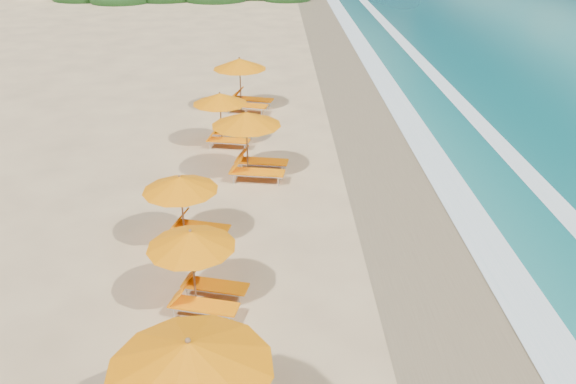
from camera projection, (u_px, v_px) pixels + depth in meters
The scene contains 8 objects.
ground at pixel (288, 229), 16.87m from camera, with size 160.00×160.00×0.00m, color tan.
wet_sand at pixel (424, 227), 16.95m from camera, with size 4.00×160.00×0.01m, color olive.
surf_foam at pixel (516, 225), 17.00m from camera, with size 4.00×160.00×0.01m.
station_2 at pixel (200, 264), 13.14m from camera, with size 2.53×2.44×2.05m.
station_3 at pixel (187, 206), 15.66m from camera, with size 2.57×2.48×2.07m.
station_4 at pixel (252, 140), 19.54m from camera, with size 2.82×2.68×2.39m.
station_5 at pixel (225, 115), 22.28m from camera, with size 2.53×2.42×2.12m.
station_6 at pixel (244, 81), 26.03m from camera, with size 3.04×2.95×2.43m.
Camera 1 is at (-0.36, -14.61, 8.48)m, focal length 36.16 mm.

